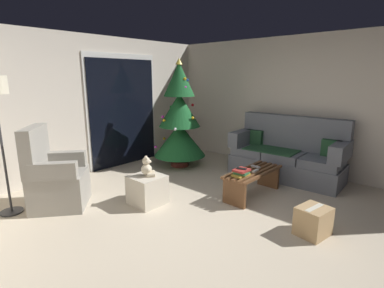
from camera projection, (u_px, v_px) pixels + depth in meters
The scene contains 17 objects.
ground_plane at pixel (213, 227), 3.54m from camera, with size 7.00×7.00×0.00m, color beige.
wall_back at pixel (80, 106), 5.26m from camera, with size 5.72×0.12×2.50m, color beige.
wall_right at pixel (312, 106), 5.32m from camera, with size 0.12×6.00×2.50m, color beige.
patio_door_frame at pixel (123, 111), 5.87m from camera, with size 1.60×0.02×2.20m, color silver.
patio_door_glass at pixel (124, 113), 5.87m from camera, with size 1.50×0.02×2.10m, color black.
couch at pixel (287, 155), 5.22m from camera, with size 0.88×1.98×1.08m.
coffee_table at pixel (253, 179), 4.42m from camera, with size 1.10×0.40×0.40m.
remote_silver at pixel (256, 167), 4.55m from camera, with size 0.04×0.16×0.02m, color #ADADB2.
remote_white at pixel (255, 171), 4.34m from camera, with size 0.04×0.16×0.02m, color silver.
remote_graphite at pixel (246, 171), 4.34m from camera, with size 0.04×0.16×0.02m, color #333338.
book_stack at pixel (241, 172), 4.17m from camera, with size 0.27×0.20×0.09m.
cell_phone at pixel (241, 169), 4.17m from camera, with size 0.07×0.14×0.01m, color black.
christmas_tree at pixel (180, 120), 5.75m from camera, with size 1.02×1.02×2.11m.
armchair at pixel (55, 179), 4.03m from camera, with size 0.96×0.96×1.13m.
ottoman at pixel (147, 190), 4.16m from camera, with size 0.44×0.44×0.41m, color beige.
teddy_bear_cream at pixel (147, 168), 4.09m from camera, with size 0.22×0.21×0.29m.
cardboard_box_taped_mid_floor at pixel (313, 221), 3.34m from camera, with size 0.40×0.36×0.34m.
Camera 1 is at (-2.55, -1.98, 1.78)m, focal length 27.43 mm.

